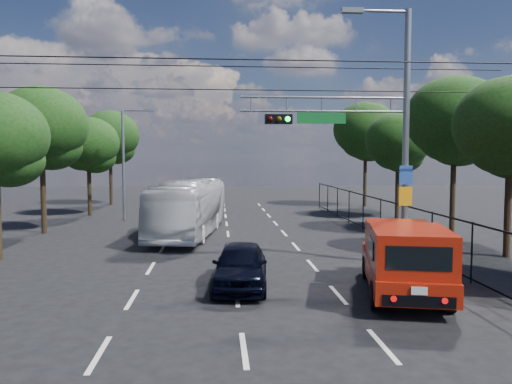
{
  "coord_description": "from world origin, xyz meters",
  "views": [
    {
      "loc": [
        -0.54,
        -10.25,
        4.07
      ],
      "look_at": [
        0.86,
        7.76,
        2.8
      ],
      "focal_mm": 35.0,
      "sensor_mm": 36.0,
      "label": 1
    }
  ],
  "objects": [
    {
      "name": "tree_right_d",
      "position": [
        11.42,
        22.02,
        4.85
      ],
      "size": [
        4.32,
        4.32,
        7.02
      ],
      "color": "black",
      "rests_on": "ground"
    },
    {
      "name": "fence_right",
      "position": [
        7.6,
        12.17,
        1.03
      ],
      "size": [
        0.06,
        34.03,
        2.0
      ],
      "color": "black",
      "rests_on": "ground"
    },
    {
      "name": "white_van",
      "position": [
        -3.57,
        16.05,
        0.73
      ],
      "size": [
        2.14,
        4.62,
        1.47
      ],
      "primitive_type": "imported",
      "rotation": [
        0.0,
        0.0,
        0.14
      ],
      "color": "silver",
      "rests_on": "ground"
    },
    {
      "name": "tree_right_b",
      "position": [
        11.22,
        9.02,
        5.06
      ],
      "size": [
        4.5,
        4.5,
        7.31
      ],
      "color": "black",
      "rests_on": "ground"
    },
    {
      "name": "utility_wires",
      "position": [
        0.0,
        8.83,
        7.23
      ],
      "size": [
        22.0,
        5.04,
        0.74
      ],
      "color": "black",
      "rests_on": "ground"
    },
    {
      "name": "tree_left_c",
      "position": [
        -9.78,
        17.02,
        5.4
      ],
      "size": [
        4.8,
        4.8,
        7.8
      ],
      "color": "black",
      "rests_on": "ground"
    },
    {
      "name": "navy_hatchback",
      "position": [
        0.16,
        5.11,
        0.7
      ],
      "size": [
        2.01,
        4.23,
        1.4
      ],
      "primitive_type": "imported",
      "rotation": [
        0.0,
        0.0,
        -0.09
      ],
      "color": "black",
      "rests_on": "ground"
    },
    {
      "name": "tree_left_e",
      "position": [
        -9.58,
        33.02,
        5.53
      ],
      "size": [
        4.92,
        4.92,
        7.99
      ],
      "color": "black",
      "rests_on": "ground"
    },
    {
      "name": "ground",
      "position": [
        0.0,
        0.0,
        0.0
      ],
      "size": [
        120.0,
        120.0,
        0.0
      ],
      "primitive_type": "plane",
      "color": "black",
      "rests_on": "ground"
    },
    {
      "name": "red_pickup",
      "position": [
        4.94,
        3.91,
        1.13
      ],
      "size": [
        3.25,
        6.0,
        2.12
      ],
      "color": "black",
      "rests_on": "ground"
    },
    {
      "name": "streetlight_left",
      "position": [
        -6.33,
        22.0,
        3.94
      ],
      "size": [
        2.09,
        0.22,
        7.08
      ],
      "color": "slate",
      "rests_on": "ground"
    },
    {
      "name": "tree_right_e",
      "position": [
        11.62,
        30.02,
        5.94
      ],
      "size": [
        5.28,
        5.28,
        8.58
      ],
      "color": "black",
      "rests_on": "ground"
    },
    {
      "name": "white_bus",
      "position": [
        -2.0,
        15.87,
        1.43
      ],
      "size": [
        3.79,
        10.53,
        2.87
      ],
      "primitive_type": "imported",
      "rotation": [
        0.0,
        0.0,
        -0.14
      ],
      "color": "silver",
      "rests_on": "ground"
    },
    {
      "name": "tree_left_d",
      "position": [
        -9.38,
        25.02,
        4.72
      ],
      "size": [
        4.2,
        4.2,
        6.83
      ],
      "color": "black",
      "rests_on": "ground"
    },
    {
      "name": "lane_markings",
      "position": [
        -0.0,
        14.0,
        0.01
      ],
      "size": [
        6.12,
        38.0,
        0.01
      ],
      "color": "beige",
      "rests_on": "ground"
    },
    {
      "name": "signal_mast",
      "position": [
        5.28,
        7.99,
        5.24
      ],
      "size": [
        6.43,
        0.39,
        9.5
      ],
      "color": "slate",
      "rests_on": "ground"
    },
    {
      "name": "tree_right_c",
      "position": [
        11.82,
        15.02,
        5.73
      ],
      "size": [
        5.1,
        5.1,
        8.29
      ],
      "color": "black",
      "rests_on": "ground"
    }
  ]
}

